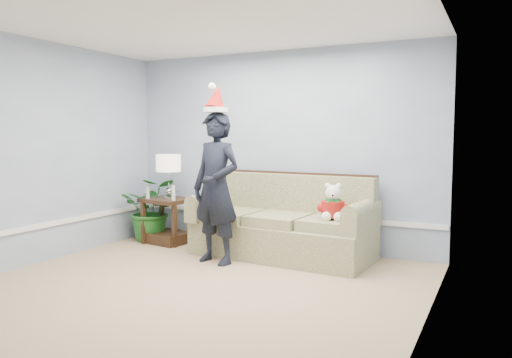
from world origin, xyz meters
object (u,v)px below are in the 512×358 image
object	(u,v)px
teddy_bear	(333,206)
houseplant	(152,209)
man	(216,188)
sofa	(284,227)
side_table	(168,225)
table_lamp	(168,165)

from	to	relation	value
teddy_bear	houseplant	bearing A→B (deg)	160.18
teddy_bear	man	bearing A→B (deg)	-175.30
sofa	man	bearing A→B (deg)	-127.55
houseplant	side_table	bearing A→B (deg)	-6.67
houseplant	man	bearing A→B (deg)	-24.71
side_table	table_lamp	bearing A→B (deg)	-3.60
sofa	teddy_bear	world-z (taller)	sofa
side_table	houseplant	bearing A→B (deg)	173.33
sofa	houseplant	size ratio (longest dim) A/B	2.50
houseplant	man	world-z (taller)	man
table_lamp	houseplant	bearing A→B (deg)	173.57
side_table	table_lamp	size ratio (longest dim) A/B	1.21
side_table	houseplant	world-z (taller)	houseplant
sofa	houseplant	world-z (taller)	sofa
sofa	houseplant	distance (m)	2.12
sofa	man	size ratio (longest dim) A/B	1.27
sofa	table_lamp	world-z (taller)	table_lamp
houseplant	teddy_bear	world-z (taller)	teddy_bear
sofa	side_table	xyz separation A→B (m)	(-1.81, -0.01, -0.12)
side_table	man	world-z (taller)	man
sofa	houseplant	xyz separation A→B (m)	(-2.12, 0.02, 0.09)
table_lamp	teddy_bear	xyz separation A→B (m)	(2.50, -0.19, -0.41)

